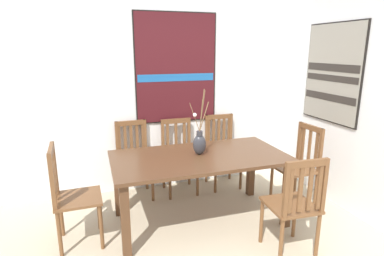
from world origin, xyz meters
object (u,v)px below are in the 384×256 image
at_px(chair_3, 299,165).
at_px(painting_on_side_wall, 333,73).
at_px(chair_1, 134,158).
at_px(chair_5, 294,204).
at_px(chair_2, 222,149).
at_px(dining_table, 200,165).
at_px(chair_0, 71,195).
at_px(centerpiece_vase, 199,143).
at_px(painting_on_back_wall, 176,69).
at_px(chair_4, 179,155).

distance_m(chair_3, painting_on_side_wall, 1.16).
bearing_deg(chair_1, chair_5, -54.39).
height_order(chair_3, painting_on_side_wall, painting_on_side_wall).
bearing_deg(chair_2, painting_on_side_wall, -33.01).
bearing_deg(dining_table, chair_0, -178.66).
bearing_deg(chair_5, chair_0, 157.37).
xyz_separation_m(dining_table, centerpiece_vase, (0.01, 0.04, 0.24)).
xyz_separation_m(dining_table, chair_0, (-1.28, -0.03, -0.14)).
height_order(chair_1, painting_on_side_wall, painting_on_side_wall).
relative_size(chair_0, chair_1, 1.04).
height_order(dining_table, centerpiece_vase, centerpiece_vase).
relative_size(dining_table, painting_on_back_wall, 1.31).
distance_m(centerpiece_vase, chair_1, 1.07).
height_order(chair_0, chair_4, chair_0).
bearing_deg(chair_0, chair_4, 33.23).
relative_size(chair_0, chair_5, 1.03).
distance_m(chair_1, chair_2, 1.19).
bearing_deg(chair_1, chair_0, -128.57).
xyz_separation_m(chair_2, chair_4, (-0.61, -0.02, -0.02)).
bearing_deg(chair_2, chair_1, 178.92).
height_order(chair_1, chair_3, chair_3).
xyz_separation_m(centerpiece_vase, chair_3, (1.23, -0.05, -0.38)).
xyz_separation_m(chair_2, painting_on_back_wall, (-0.58, 0.20, 1.08)).
distance_m(centerpiece_vase, painting_on_side_wall, 1.82).
distance_m(dining_table, chair_5, 1.03).
xyz_separation_m(chair_1, painting_on_back_wall, (0.62, 0.18, 1.08)).
xyz_separation_m(dining_table, chair_4, (-0.01, 0.81, -0.15)).
bearing_deg(chair_4, chair_1, 176.29).
bearing_deg(painting_on_side_wall, painting_on_back_wall, 151.35).
xyz_separation_m(chair_0, chair_2, (1.89, 0.85, 0.00)).
distance_m(chair_1, painting_on_side_wall, 2.62).
relative_size(centerpiece_vase, chair_5, 0.72).
bearing_deg(chair_0, painting_on_back_wall, 38.77).
bearing_deg(chair_0, chair_2, 24.24).
relative_size(chair_3, chair_5, 1.01).
height_order(chair_2, painting_on_back_wall, painting_on_back_wall).
distance_m(dining_table, painting_on_back_wall, 1.39).
distance_m(chair_5, painting_on_side_wall, 1.78).
relative_size(dining_table, chair_4, 1.92).
distance_m(dining_table, chair_3, 1.25).
xyz_separation_m(centerpiece_vase, chair_4, (-0.02, 0.77, -0.39)).
distance_m(chair_0, painting_on_back_wall, 2.00).
bearing_deg(chair_1, chair_2, -1.08).
xyz_separation_m(centerpiece_vase, painting_on_back_wall, (0.02, 0.99, 0.71)).
bearing_deg(painting_on_back_wall, chair_0, -141.23).
distance_m(chair_2, chair_3, 1.04).
bearing_deg(painting_on_side_wall, dining_table, -176.17).
xyz_separation_m(chair_1, chair_2, (1.19, -0.02, 0.00)).
bearing_deg(centerpiece_vase, chair_5, -55.26).
height_order(painting_on_back_wall, painting_on_side_wall, painting_on_back_wall).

